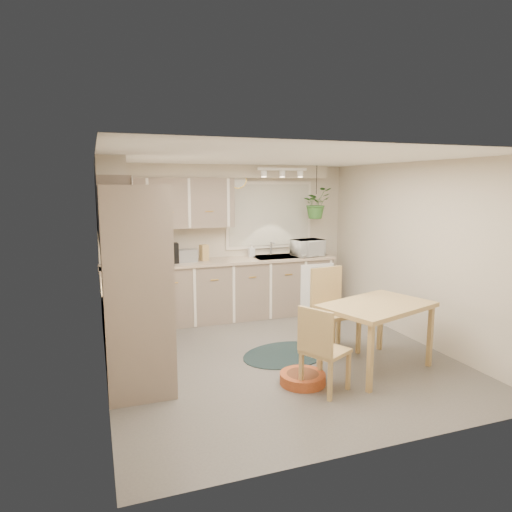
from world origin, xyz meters
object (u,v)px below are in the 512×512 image
(chair_left, at_px, (325,348))
(chair_back, at_px, (336,311))
(dining_table, at_px, (376,336))
(pet_bed, at_px, (303,378))
(braided_rug, at_px, (286,354))
(microwave, at_px, (308,246))

(chair_left, distance_m, chair_back, 1.17)
(dining_table, distance_m, pet_bed, 1.02)
(braided_rug, relative_size, microwave, 2.31)
(braided_rug, bearing_deg, chair_back, -6.41)
(chair_left, bearing_deg, microwave, 129.15)
(chair_back, xyz_separation_m, braided_rug, (-0.66, 0.07, -0.52))
(pet_bed, bearing_deg, braided_rug, 79.07)
(dining_table, relative_size, braided_rug, 1.07)
(braided_rug, xyz_separation_m, microwave, (1.10, 1.67, 1.10))
(dining_table, relative_size, pet_bed, 2.49)
(dining_table, bearing_deg, braided_rug, 137.87)
(chair_left, relative_size, pet_bed, 1.84)
(chair_back, bearing_deg, microwave, -112.45)
(dining_table, distance_m, microwave, 2.52)
(dining_table, height_order, chair_back, chair_back)
(microwave, bearing_deg, braided_rug, -133.64)
(chair_back, bearing_deg, chair_left, 47.02)
(chair_left, distance_m, braided_rug, 1.13)
(chair_back, bearing_deg, dining_table, 94.55)
(dining_table, xyz_separation_m, chair_back, (-0.15, 0.65, 0.14))
(braided_rug, bearing_deg, pet_bed, -100.93)
(chair_left, xyz_separation_m, microwave, (1.11, 2.70, 0.66))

